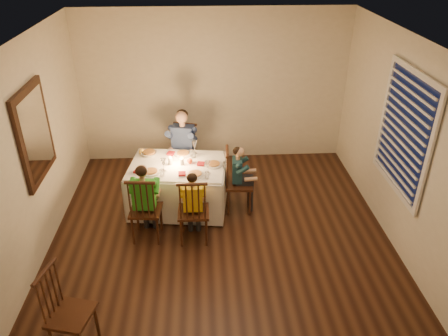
{
  "coord_description": "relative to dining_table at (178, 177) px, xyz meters",
  "views": [
    {
      "loc": [
        -0.21,
        -4.58,
        3.67
      ],
      "look_at": [
        0.04,
        0.15,
        1.05
      ],
      "focal_mm": 35.0,
      "sensor_mm": 36.0,
      "label": 1
    }
  ],
  "objects": [
    {
      "name": "ground",
      "position": [
        0.58,
        -0.89,
        -0.51
      ],
      "size": [
        5.0,
        5.0,
        0.0
      ],
      "primitive_type": "plane",
      "color": "black",
      "rests_on": "ground"
    },
    {
      "name": "wall_left",
      "position": [
        -1.67,
        -0.89,
        0.79
      ],
      "size": [
        0.02,
        5.0,
        2.6
      ],
      "primitive_type": "cube",
      "color": "beige",
      "rests_on": "ground"
    },
    {
      "name": "wall_right",
      "position": [
        2.83,
        -0.89,
        0.79
      ],
      "size": [
        0.02,
        5.0,
        2.6
      ],
      "primitive_type": "cube",
      "color": "beige",
      "rests_on": "ground"
    },
    {
      "name": "wall_back",
      "position": [
        0.58,
        1.61,
        0.79
      ],
      "size": [
        4.5,
        0.02,
        2.6
      ],
      "primitive_type": "cube",
      "color": "beige",
      "rests_on": "ground"
    },
    {
      "name": "ceiling",
      "position": [
        0.58,
        -0.89,
        2.09
      ],
      "size": [
        5.0,
        5.0,
        0.0
      ],
      "primitive_type": "plane",
      "color": "white",
      "rests_on": "wall_back"
    },
    {
      "name": "dining_table",
      "position": [
        0.0,
        0.0,
        0.0
      ],
      "size": [
        1.48,
        1.15,
        0.68
      ],
      "rotation": [
        0.0,
        0.0,
        -0.12
      ],
      "color": "white",
      "rests_on": "ground"
    },
    {
      "name": "chair_adult",
      "position": [
        0.05,
        0.74,
        -0.51
      ],
      "size": [
        0.48,
        0.47,
        0.97
      ],
      "primitive_type": null,
      "rotation": [
        0.0,
        0.0,
        -0.26
      ],
      "color": "black",
      "rests_on": "ground"
    },
    {
      "name": "chair_near_left",
      "position": [
        -0.4,
        -0.71,
        -0.51
      ],
      "size": [
        0.43,
        0.41,
        0.97
      ],
      "primitive_type": null,
      "rotation": [
        0.0,
        0.0,
        3.06
      ],
      "color": "black",
      "rests_on": "ground"
    },
    {
      "name": "chair_near_right",
      "position": [
        0.22,
        -0.78,
        -0.51
      ],
      "size": [
        0.4,
        0.38,
        0.97
      ],
      "primitive_type": null,
      "rotation": [
        0.0,
        0.0,
        3.14
      ],
      "color": "black",
      "rests_on": "ground"
    },
    {
      "name": "chair_end",
      "position": [
        0.87,
        -0.1,
        -0.51
      ],
      "size": [
        0.4,
        0.42,
        0.97
      ],
      "primitive_type": null,
      "rotation": [
        0.0,
        0.0,
        1.52
      ],
      "color": "black",
      "rests_on": "ground"
    },
    {
      "name": "adult",
      "position": [
        0.05,
        0.74,
        -0.51
      ],
      "size": [
        0.54,
        0.51,
        1.24
      ],
      "primitive_type": null,
      "rotation": [
        0.0,
        0.0,
        -0.26
      ],
      "color": "navy",
      "rests_on": "ground"
    },
    {
      "name": "child_green",
      "position": [
        -0.4,
        -0.71,
        -0.51
      ],
      "size": [
        0.4,
        0.37,
        1.11
      ],
      "primitive_type": null,
      "rotation": [
        0.0,
        0.0,
        3.06
      ],
      "color": "green",
      "rests_on": "ground"
    },
    {
      "name": "child_yellow",
      "position": [
        0.22,
        -0.78,
        -0.51
      ],
      "size": [
        0.33,
        0.3,
        1.02
      ],
      "primitive_type": null,
      "rotation": [
        0.0,
        0.0,
        3.14
      ],
      "color": "yellow",
      "rests_on": "ground"
    },
    {
      "name": "child_teal",
      "position": [
        0.87,
        -0.1,
        -0.51
      ],
      "size": [
        0.31,
        0.34,
        1.01
      ],
      "primitive_type": null,
      "rotation": [
        0.0,
        0.0,
        1.52
      ],
      "color": "#1B3C43",
      "rests_on": "ground"
    },
    {
      "name": "setting_adult",
      "position": [
        0.07,
        0.31,
        0.21
      ],
      "size": [
        0.29,
        0.29,
        0.02
      ],
      "primitive_type": "cylinder",
      "rotation": [
        0.0,
        0.0,
        -0.12
      ],
      "color": "silver",
      "rests_on": "dining_table"
    },
    {
      "name": "setting_green",
      "position": [
        -0.35,
        -0.21,
        0.21
      ],
      "size": [
        0.29,
        0.29,
        0.02
      ],
      "primitive_type": "cylinder",
      "rotation": [
        0.0,
        0.0,
        -0.12
      ],
      "color": "silver",
      "rests_on": "dining_table"
    },
    {
      "name": "setting_yellow",
      "position": [
        0.25,
        -0.31,
        0.21
      ],
      "size": [
        0.29,
        0.29,
        0.02
      ],
      "primitive_type": "cylinder",
      "rotation": [
        0.0,
        0.0,
        -0.12
      ],
      "color": "silver",
      "rests_on": "dining_table"
    },
    {
      "name": "setting_teal",
      "position": [
        0.51,
        -0.04,
        0.21
      ],
      "size": [
        0.29,
        0.29,
        0.02
      ],
      "primitive_type": "cylinder",
      "rotation": [
        0.0,
        0.0,
        -0.12
      ],
      "color": "silver",
      "rests_on": "dining_table"
    },
    {
      "name": "candle_left",
      "position": [
        -0.1,
        0.01,
        0.25
      ],
      "size": [
        0.06,
        0.06,
        0.1
      ],
      "primitive_type": "cylinder",
      "color": "white",
      "rests_on": "dining_table"
    },
    {
      "name": "candle_right",
      "position": [
        0.07,
        -0.01,
        0.25
      ],
      "size": [
        0.06,
        0.06,
        0.1
      ],
      "primitive_type": "cylinder",
      "color": "white",
      "rests_on": "dining_table"
    },
    {
      "name": "squash",
      "position": [
        -0.53,
        0.35,
        0.25
      ],
      "size": [
        0.09,
        0.09,
        0.09
      ],
      "primitive_type": "sphere",
      "color": "yellow",
      "rests_on": "dining_table"
    },
    {
      "name": "orange_fruit",
      "position": [
        0.18,
        0.03,
        0.24
      ],
      "size": [
        0.08,
        0.08,
        0.08
      ],
      "primitive_type": "sphere",
      "color": "#E34613",
      "rests_on": "dining_table"
    },
    {
      "name": "serving_bowl",
      "position": [
        -0.42,
        0.31,
        0.23
      ],
      "size": [
        0.27,
        0.27,
        0.06
      ],
      "primitive_type": "imported",
      "rotation": [
        0.0,
        0.0,
        -0.22
      ],
      "color": "silver",
      "rests_on": "dining_table"
    },
    {
      "name": "wall_mirror",
      "position": [
        -1.64,
        -0.59,
        0.99
      ],
      "size": [
        0.06,
        0.95,
        1.15
      ],
      "color": "black",
      "rests_on": "wall_left"
    },
    {
      "name": "window_blinds",
      "position": [
        2.79,
        -0.79,
        0.99
      ],
      "size": [
        0.07,
        1.34,
        1.54
      ],
      "color": "black",
      "rests_on": "wall_right"
    }
  ]
}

